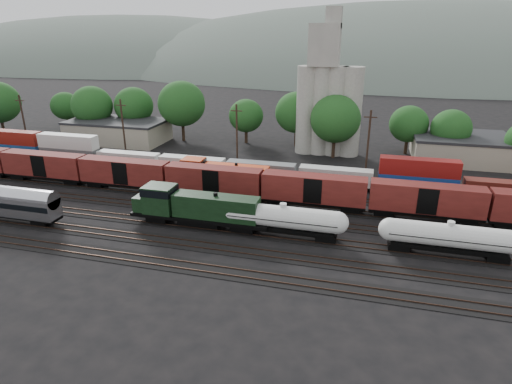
% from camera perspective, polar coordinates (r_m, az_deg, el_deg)
% --- Properties ---
extents(ground, '(600.00, 600.00, 0.00)m').
position_cam_1_polar(ground, '(59.97, 2.24, -3.60)').
color(ground, black).
extents(tracks, '(180.00, 33.20, 0.20)m').
position_cam_1_polar(tracks, '(59.95, 2.24, -3.55)').
color(tracks, black).
rests_on(tracks, ground).
extents(green_locomotive, '(19.01, 3.35, 5.03)m').
position_cam_1_polar(green_locomotive, '(57.30, -8.48, -1.92)').
color(green_locomotive, black).
rests_on(green_locomotive, ground).
extents(tank_car_a, '(16.32, 2.92, 4.28)m').
position_cam_1_polar(tank_car_a, '(54.01, 3.61, -3.52)').
color(tank_car_a, white).
rests_on(tank_car_a, ground).
extents(tank_car_b, '(15.75, 2.82, 4.13)m').
position_cam_1_polar(tank_car_b, '(54.18, 24.31, -5.47)').
color(tank_car_b, white).
rests_on(tank_car_b, ground).
extents(orange_locomotive, '(17.83, 2.97, 4.46)m').
position_cam_1_polar(orange_locomotive, '(71.02, -4.97, 2.50)').
color(orange_locomotive, black).
rests_on(orange_locomotive, ground).
extents(boxcar_string, '(138.20, 2.90, 4.20)m').
position_cam_1_polar(boxcar_string, '(66.07, -5.64, 1.58)').
color(boxcar_string, black).
rests_on(boxcar_string, ground).
extents(container_wall, '(160.00, 2.60, 5.80)m').
position_cam_1_polar(container_wall, '(74.51, -1.10, 3.42)').
color(container_wall, black).
rests_on(container_wall, ground).
extents(grain_silo, '(13.40, 5.00, 29.00)m').
position_cam_1_polar(grain_silo, '(90.75, 9.58, 11.97)').
color(grain_silo, '#A5A297').
rests_on(grain_silo, ground).
extents(industrial_sheds, '(119.38, 17.26, 5.10)m').
position_cam_1_polar(industrial_sheds, '(91.47, 11.30, 6.36)').
color(industrial_sheds, '#9E937F').
rests_on(industrial_sheds, ground).
extents(tree_band, '(162.71, 22.47, 13.99)m').
position_cam_1_polar(tree_band, '(93.71, 6.82, 10.20)').
color(tree_band, black).
rests_on(tree_band, ground).
extents(utility_poles, '(122.20, 0.36, 12.00)m').
position_cam_1_polar(utility_poles, '(78.47, 5.89, 7.02)').
color(utility_poles, black).
rests_on(utility_poles, ground).
extents(distant_hills, '(860.00, 286.00, 130.00)m').
position_cam_1_polar(distant_hills, '(316.83, 17.31, 11.67)').
color(distant_hills, '#59665B').
rests_on(distant_hills, ground).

